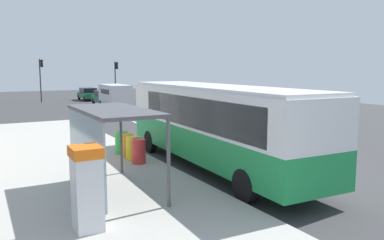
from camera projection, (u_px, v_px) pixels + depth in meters
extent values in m
cube|color=#38383A|center=(135.00, 124.00, 26.89)|extent=(56.00, 92.00, 0.04)
cube|color=#ADAAA3|center=(86.00, 176.00, 13.40)|extent=(6.20, 30.00, 0.18)
cube|color=silver|center=(288.00, 174.00, 14.05)|extent=(0.16, 2.20, 0.01)
cube|color=silver|center=(214.00, 149.00, 18.37)|extent=(0.16, 2.20, 0.01)
cube|color=silver|center=(169.00, 134.00, 22.69)|extent=(0.16, 2.20, 0.01)
cube|color=silver|center=(138.00, 123.00, 27.01)|extent=(0.16, 2.20, 0.01)
cube|color=silver|center=(116.00, 116.00, 31.33)|extent=(0.16, 2.20, 0.01)
cube|color=silver|center=(99.00, 110.00, 35.66)|extent=(0.16, 2.20, 0.01)
cube|color=silver|center=(86.00, 106.00, 39.98)|extent=(0.16, 2.20, 0.01)
cube|color=#1E8C47|center=(214.00, 141.00, 14.67)|extent=(2.92, 11.09, 1.15)
cube|color=silver|center=(215.00, 108.00, 14.50)|extent=(2.92, 11.09, 1.45)
cube|color=silver|center=(215.00, 87.00, 14.39)|extent=(2.79, 10.86, 0.12)
cube|color=black|center=(160.00, 99.00, 19.31)|extent=(2.30, 0.21, 1.22)
cube|color=black|center=(192.00, 112.00, 13.52)|extent=(0.41, 8.58, 1.10)
cylinder|color=black|center=(151.00, 141.00, 17.68)|extent=(0.32, 1.01, 1.00)
cylinder|color=black|center=(194.00, 137.00, 18.70)|extent=(0.32, 1.01, 1.00)
cylinder|color=black|center=(245.00, 186.00, 10.97)|extent=(0.32, 1.01, 1.00)
cylinder|color=black|center=(305.00, 176.00, 11.99)|extent=(0.32, 1.01, 1.00)
cube|color=silver|center=(115.00, 95.00, 37.42)|extent=(2.21, 5.28, 1.96)
cube|color=black|center=(115.00, 91.00, 37.38)|extent=(2.16, 3.20, 0.44)
cylinder|color=black|center=(130.00, 106.00, 36.19)|extent=(0.25, 0.69, 0.68)
cylinder|color=black|center=(112.00, 107.00, 35.38)|extent=(0.25, 0.69, 0.68)
cylinder|color=black|center=(118.00, 103.00, 39.72)|extent=(0.25, 0.69, 0.68)
cylinder|color=black|center=(101.00, 103.00, 38.91)|extent=(0.25, 0.69, 0.68)
cube|color=#195933|center=(89.00, 95.00, 46.81)|extent=(1.81, 4.41, 0.60)
cube|color=black|center=(88.00, 90.00, 46.91)|extent=(1.59, 2.38, 0.60)
cylinder|color=black|center=(99.00, 98.00, 45.95)|extent=(0.20, 0.64, 0.64)
cylinder|color=black|center=(85.00, 99.00, 45.16)|extent=(0.20, 0.64, 0.64)
cylinder|color=black|center=(92.00, 97.00, 48.55)|extent=(0.20, 0.64, 0.64)
cylinder|color=black|center=(79.00, 97.00, 47.76)|extent=(0.20, 0.64, 0.64)
cube|color=#195933|center=(105.00, 99.00, 40.97)|extent=(1.86, 4.43, 0.60)
cube|color=black|center=(104.00, 93.00, 41.06)|extent=(1.62, 2.40, 0.60)
cylinder|color=black|center=(116.00, 103.00, 40.09)|extent=(0.21, 0.64, 0.64)
cylinder|color=black|center=(101.00, 103.00, 39.31)|extent=(0.21, 0.64, 0.64)
cylinder|color=black|center=(108.00, 100.00, 42.70)|extent=(0.21, 0.64, 0.64)
cylinder|color=black|center=(94.00, 101.00, 41.93)|extent=(0.21, 0.64, 0.64)
cube|color=silver|center=(87.00, 194.00, 8.64)|extent=(0.60, 0.70, 1.70)
cube|color=orange|center=(86.00, 152.00, 8.51)|extent=(0.66, 0.76, 0.24)
cube|color=black|center=(100.00, 180.00, 8.76)|extent=(0.03, 0.36, 0.44)
cylinder|color=red|center=(139.00, 151.00, 14.83)|extent=(0.52, 0.52, 0.95)
cylinder|color=yellow|center=(133.00, 148.00, 15.43)|extent=(0.52, 0.52, 0.95)
cylinder|color=orange|center=(127.00, 145.00, 16.04)|extent=(0.52, 0.52, 0.95)
cylinder|color=green|center=(121.00, 142.00, 16.64)|extent=(0.52, 0.52, 0.95)
cylinder|color=#2D2D2D|center=(115.00, 81.00, 47.17)|extent=(0.14, 0.14, 4.73)
cube|color=black|center=(117.00, 66.00, 47.02)|extent=(0.24, 0.28, 0.84)
sphere|color=#360606|center=(118.00, 63.00, 47.04)|extent=(0.16, 0.16, 0.16)
sphere|color=#F2B20C|center=(118.00, 66.00, 47.08)|extent=(0.16, 0.16, 0.16)
sphere|color=black|center=(118.00, 68.00, 47.12)|extent=(0.16, 0.16, 0.16)
cylinder|color=#2D2D2D|center=(40.00, 81.00, 43.67)|extent=(0.14, 0.14, 4.95)
cube|color=black|center=(42.00, 63.00, 43.52)|extent=(0.24, 0.28, 0.84)
sphere|color=#360606|center=(43.00, 61.00, 43.54)|extent=(0.16, 0.16, 0.16)
sphere|color=#F2B20C|center=(43.00, 63.00, 43.57)|extent=(0.16, 0.16, 0.16)
sphere|color=black|center=(43.00, 66.00, 43.61)|extent=(0.16, 0.16, 0.16)
cube|color=#4C4C51|center=(113.00, 111.00, 11.11)|extent=(1.80, 4.00, 0.10)
cube|color=#8CA5B2|center=(86.00, 154.00, 10.86)|extent=(0.06, 3.80, 2.30)
cylinder|color=#4C4C51|center=(169.00, 162.00, 10.04)|extent=(0.10, 0.10, 2.44)
cylinder|color=#4C4C51|center=(121.00, 139.00, 13.33)|extent=(0.10, 0.10, 2.44)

